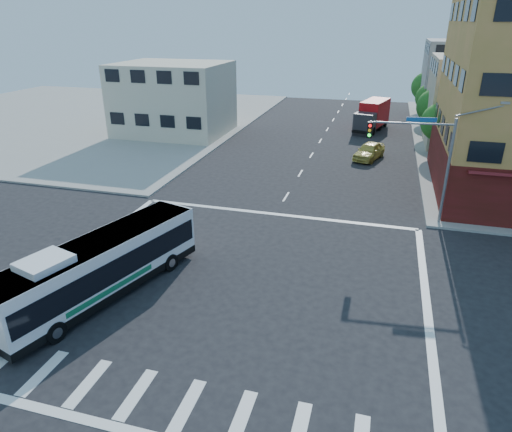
# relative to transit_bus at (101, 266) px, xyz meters

# --- Properties ---
(ground) EXTENTS (120.00, 120.00, 0.00)m
(ground) POSITION_rel_transit_bus_xyz_m (5.72, 2.59, -1.60)
(ground) COLOR black
(ground) RESTS_ON ground
(sidewalk_nw) EXTENTS (50.00, 50.00, 0.15)m
(sidewalk_nw) POSITION_rel_transit_bus_xyz_m (-29.28, 37.59, -1.52)
(sidewalk_nw) COLOR gray
(sidewalk_nw) RESTS_ON ground
(building_east_near) EXTENTS (12.06, 10.06, 9.00)m
(building_east_near) POSITION_rel_transit_bus_xyz_m (22.70, 36.57, 2.91)
(building_east_near) COLOR #BEAD91
(building_east_near) RESTS_ON ground
(building_east_far) EXTENTS (12.06, 10.06, 10.00)m
(building_east_far) POSITION_rel_transit_bus_xyz_m (22.70, 50.56, 3.41)
(building_east_far) COLOR #A4A49F
(building_east_far) RESTS_ON ground
(building_west) EXTENTS (12.06, 10.06, 8.00)m
(building_west) POSITION_rel_transit_bus_xyz_m (-11.30, 32.57, 2.41)
(building_west) COLOR beige
(building_west) RESTS_ON ground
(signal_mast_ne) EXTENTS (7.91, 1.13, 8.07)m
(signal_mast_ne) POSITION_rel_transit_bus_xyz_m (14.80, 13.20, 3.38)
(signal_mast_ne) COLOR gray
(signal_mast_ne) RESTS_ON ground
(street_tree_a) EXTENTS (3.60, 3.60, 5.53)m
(street_tree_a) POSITION_rel_transit_bus_xyz_m (17.62, 30.51, 1.99)
(street_tree_a) COLOR #331D12
(street_tree_a) RESTS_ON ground
(street_tree_b) EXTENTS (3.80, 3.80, 5.79)m
(street_tree_b) POSITION_rel_transit_bus_xyz_m (17.62, 38.51, 2.16)
(street_tree_b) COLOR #331D12
(street_tree_b) RESTS_ON ground
(street_tree_c) EXTENTS (3.40, 3.40, 5.29)m
(street_tree_c) POSITION_rel_transit_bus_xyz_m (17.62, 46.51, 1.86)
(street_tree_c) COLOR #331D12
(street_tree_c) RESTS_ON ground
(street_tree_d) EXTENTS (4.00, 4.00, 6.03)m
(street_tree_d) POSITION_rel_transit_bus_xyz_m (17.62, 54.51, 2.28)
(street_tree_d) COLOR #331D12
(street_tree_d) RESTS_ON ground
(transit_bus) EXTENTS (5.42, 11.24, 3.26)m
(transit_bus) POSITION_rel_transit_bus_xyz_m (0.00, 0.00, 0.00)
(transit_bus) COLOR black
(transit_bus) RESTS_ON ground
(box_truck) EXTENTS (4.04, 8.00, 3.46)m
(box_truck) POSITION_rel_transit_bus_xyz_m (10.86, 40.64, 0.08)
(box_truck) COLOR #29292E
(box_truck) RESTS_ON ground
(parked_car) EXTENTS (3.22, 5.06, 1.60)m
(parked_car) POSITION_rel_transit_bus_xyz_m (11.25, 27.75, -0.79)
(parked_car) COLOR gold
(parked_car) RESTS_ON ground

